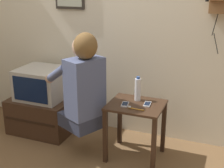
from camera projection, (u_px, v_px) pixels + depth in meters
wall_back at (110, 19)px, 3.37m from camera, size 6.80×0.05×2.55m
side_table at (136, 116)px, 3.00m from camera, size 0.52×0.45×0.57m
person at (83, 84)px, 2.92m from camera, size 0.62×0.54×0.95m
tv_stand at (44, 114)px, 3.63m from camera, size 0.71×0.56×0.40m
television at (42, 83)px, 3.51m from camera, size 0.52×0.47×0.34m
cell_phone_held at (125, 104)px, 2.94m from camera, size 0.08×0.13×0.01m
cell_phone_spare at (147, 104)px, 2.94m from camera, size 0.07×0.13×0.01m
water_bottle at (138, 89)px, 3.01m from camera, size 0.06×0.06×0.24m
toothbrush at (135, 109)px, 2.84m from camera, size 0.15×0.02×0.02m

